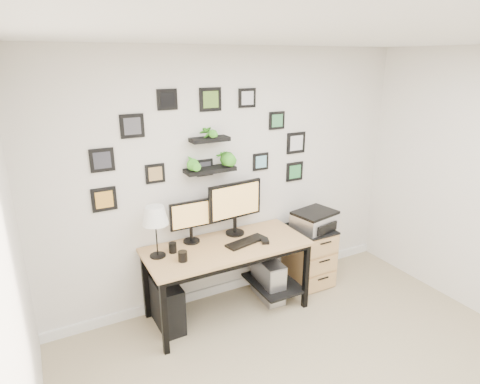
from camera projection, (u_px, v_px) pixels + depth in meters
room at (235, 284)px, 4.53m from camera, size 4.00×4.00×4.00m
desk at (229, 254)px, 3.98m from camera, size 1.60×0.70×0.75m
monitor_left at (191, 219)px, 3.89m from camera, size 0.42×0.17×0.43m
monitor_right at (235, 204)px, 4.05m from camera, size 0.60×0.21×0.56m
keyboard at (246, 242)px, 3.95m from camera, size 0.46×0.23×0.02m
mouse at (265, 241)px, 3.96m from camera, size 0.11×0.13×0.03m
table_lamp at (155, 217)px, 3.56m from camera, size 0.24×0.24×0.49m
mug at (183, 256)px, 3.58m from camera, size 0.08×0.08×0.09m
pen_cup at (173, 248)px, 3.74m from camera, size 0.08×0.08×0.10m
pc_tower_black at (167, 305)px, 3.85m from camera, size 0.22×0.47×0.47m
pc_tower_grey at (268, 279)px, 4.31m from camera, size 0.23×0.46×0.45m
file_cabinet at (309, 255)px, 4.59m from camera, size 0.43×0.53×0.67m
printer at (315, 220)px, 4.44m from camera, size 0.51×0.43×0.20m
wall_decor at (211, 148)px, 3.86m from camera, size 2.29×0.18×1.05m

